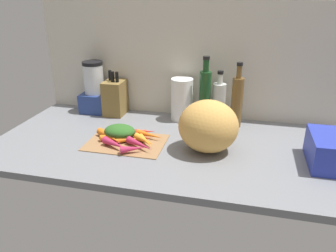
% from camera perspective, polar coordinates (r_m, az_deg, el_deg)
% --- Properties ---
extents(ground_plane, '(1.70, 0.80, 0.03)m').
position_cam_1_polar(ground_plane, '(1.50, 2.21, -3.55)').
color(ground_plane, slate).
extents(wall_back, '(1.70, 0.03, 0.60)m').
position_cam_1_polar(wall_back, '(1.76, 4.91, 11.22)').
color(wall_back, beige).
rests_on(wall_back, ground_plane).
extents(cutting_board, '(0.35, 0.25, 0.01)m').
position_cam_1_polar(cutting_board, '(1.51, -7.22, -2.77)').
color(cutting_board, '#997047').
rests_on(cutting_board, ground_plane).
extents(carrot_0, '(0.13, 0.09, 0.03)m').
position_cam_1_polar(carrot_0, '(1.45, -9.20, -3.08)').
color(carrot_0, '#B2264C').
rests_on(carrot_0, cutting_board).
extents(carrot_1, '(0.10, 0.10, 0.03)m').
position_cam_1_polar(carrot_1, '(1.47, -3.90, -2.59)').
color(carrot_1, orange).
rests_on(carrot_1, cutting_board).
extents(carrot_2, '(0.16, 0.10, 0.03)m').
position_cam_1_polar(carrot_2, '(1.53, -5.34, -1.51)').
color(carrot_2, red).
rests_on(carrot_2, cutting_board).
extents(carrot_3, '(0.12, 0.09, 0.03)m').
position_cam_1_polar(carrot_3, '(1.47, -4.07, -2.45)').
color(carrot_3, orange).
rests_on(carrot_3, cutting_board).
extents(carrot_4, '(0.09, 0.09, 0.03)m').
position_cam_1_polar(carrot_4, '(1.54, -9.87, -1.71)').
color(carrot_4, orange).
rests_on(carrot_4, cutting_board).
extents(carrot_5, '(0.11, 0.08, 0.03)m').
position_cam_1_polar(carrot_5, '(1.40, -6.10, -3.91)').
color(carrot_5, '#B2264C').
rests_on(carrot_5, cutting_board).
extents(carrot_6, '(0.15, 0.12, 0.02)m').
position_cam_1_polar(carrot_6, '(1.52, -9.86, -2.09)').
color(carrot_6, '#B2264C').
rests_on(carrot_6, cutting_board).
extents(carrot_7, '(0.14, 0.07, 0.03)m').
position_cam_1_polar(carrot_7, '(1.52, -3.19, -1.56)').
color(carrot_7, orange).
rests_on(carrot_7, cutting_board).
extents(carrot_8, '(0.14, 0.10, 0.03)m').
position_cam_1_polar(carrot_8, '(1.43, -4.89, -3.19)').
color(carrot_8, '#B2264C').
rests_on(carrot_8, cutting_board).
extents(carrot_9, '(0.16, 0.10, 0.02)m').
position_cam_1_polar(carrot_9, '(1.50, -5.85, -2.25)').
color(carrot_9, orange).
rests_on(carrot_9, cutting_board).
extents(carrot_10, '(0.16, 0.12, 0.03)m').
position_cam_1_polar(carrot_10, '(1.52, -10.08, -1.82)').
color(carrot_10, orange).
rests_on(carrot_10, cutting_board).
extents(carrot_11, '(0.14, 0.06, 0.03)m').
position_cam_1_polar(carrot_11, '(1.56, -4.78, -0.94)').
color(carrot_11, red).
rests_on(carrot_11, cutting_board).
extents(carrot_12, '(0.10, 0.09, 0.03)m').
position_cam_1_polar(carrot_12, '(1.57, -5.30, -0.95)').
color(carrot_12, orange).
rests_on(carrot_12, cutting_board).
extents(carrot_greens_pile, '(0.15, 0.11, 0.06)m').
position_cam_1_polar(carrot_greens_pile, '(1.54, -8.34, -0.91)').
color(carrot_greens_pile, '#2D6023').
rests_on(carrot_greens_pile, cutting_board).
extents(winter_squash, '(0.25, 0.23, 0.23)m').
position_cam_1_polar(winter_squash, '(1.39, 6.98, -0.05)').
color(winter_squash, gold).
rests_on(winter_squash, ground_plane).
extents(knife_block, '(0.11, 0.14, 0.24)m').
position_cam_1_polar(knife_block, '(1.84, -9.14, 4.92)').
color(knife_block, olive).
rests_on(knife_block, ground_plane).
extents(blender_appliance, '(0.14, 0.14, 0.28)m').
position_cam_1_polar(blender_appliance, '(1.89, -12.57, 6.03)').
color(blender_appliance, navy).
rests_on(blender_appliance, ground_plane).
extents(paper_towel_roll, '(0.11, 0.11, 0.22)m').
position_cam_1_polar(paper_towel_roll, '(1.73, 2.41, 4.61)').
color(paper_towel_roll, white).
rests_on(paper_towel_roll, ground_plane).
extents(bottle_0, '(0.06, 0.06, 0.34)m').
position_cam_1_polar(bottle_0, '(1.69, 6.37, 5.27)').
color(bottle_0, '#19421E').
rests_on(bottle_0, ground_plane).
extents(bottle_1, '(0.07, 0.07, 0.27)m').
position_cam_1_polar(bottle_1, '(1.71, 8.76, 4.09)').
color(bottle_1, silver).
rests_on(bottle_1, ground_plane).
extents(bottle_2, '(0.06, 0.06, 0.33)m').
position_cam_1_polar(bottle_2, '(1.67, 11.81, 4.27)').
color(bottle_2, brown).
rests_on(bottle_2, ground_plane).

